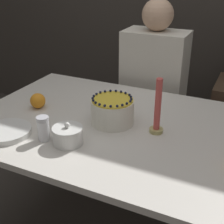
{
  "coord_description": "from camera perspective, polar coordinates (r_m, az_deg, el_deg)",
  "views": [
    {
      "loc": [
        0.5,
        -1.2,
        1.44
      ],
      "look_at": [
        -0.06,
        -0.0,
        0.8
      ],
      "focal_mm": 50.0,
      "sensor_mm": 36.0,
      "label": 1
    }
  ],
  "objects": [
    {
      "name": "sugar_bowl",
      "position": [
        1.32,
        -8.07,
        -4.24
      ],
      "size": [
        0.13,
        0.13,
        0.1
      ],
      "color": "silver",
      "rests_on": "dining_table"
    },
    {
      "name": "plate_stack",
      "position": [
        1.47,
        -18.73,
        -3.39
      ],
      "size": [
        0.22,
        0.22,
        0.02
      ],
      "color": "silver",
      "rests_on": "dining_table"
    },
    {
      "name": "dining_table",
      "position": [
        1.53,
        2.05,
        -5.87
      ],
      "size": [
        1.49,
        0.95,
        0.74
      ],
      "color": "beige",
      "rests_on": "ground_plane"
    },
    {
      "name": "sugar_shaker",
      "position": [
        1.36,
        -12.43,
        -2.94
      ],
      "size": [
        0.05,
        0.05,
        0.11
      ],
      "color": "white",
      "rests_on": "dining_table"
    },
    {
      "name": "cake",
      "position": [
        1.46,
        0.0,
        0.15
      ],
      "size": [
        0.2,
        0.2,
        0.14
      ],
      "color": "white",
      "rests_on": "dining_table"
    },
    {
      "name": "orange_fruit_0",
      "position": [
        1.67,
        -13.42,
        2.02
      ],
      "size": [
        0.08,
        0.08,
        0.08
      ],
      "color": "orange",
      "rests_on": "dining_table"
    },
    {
      "name": "person_man_blue_shirt",
      "position": [
        2.16,
        7.34,
        1.11
      ],
      "size": [
        0.4,
        0.34,
        1.24
      ],
      "rotation": [
        0.0,
        0.0,
        3.14
      ],
      "color": "#473D33",
      "rests_on": "ground_plane"
    },
    {
      "name": "candle",
      "position": [
        1.38,
        8.32,
        0.09
      ],
      "size": [
        0.06,
        0.06,
        0.26
      ],
      "color": "tan",
      "rests_on": "dining_table"
    }
  ]
}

